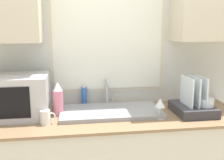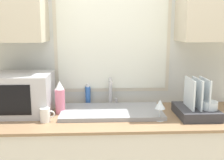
{
  "view_description": "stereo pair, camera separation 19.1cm",
  "coord_description": "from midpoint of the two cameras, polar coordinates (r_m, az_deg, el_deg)",
  "views": [
    {
      "loc": [
        -0.29,
        -1.57,
        1.57
      ],
      "look_at": [
        -0.02,
        0.29,
        1.2
      ],
      "focal_mm": 42.0,
      "sensor_mm": 36.0,
      "label": 1
    },
    {
      "loc": [
        -0.1,
        -1.59,
        1.57
      ],
      "look_at": [
        -0.02,
        0.29,
        1.2
      ],
      "focal_mm": 42.0,
      "sensor_mm": 36.0,
      "label": 2
    }
  ],
  "objects": [
    {
      "name": "soap_bottle",
      "position": [
        2.26,
        -2.86,
        -3.38
      ],
      "size": [
        0.05,
        0.05,
        0.18
      ],
      "color": "blue",
      "rests_on": "countertop"
    },
    {
      "name": "wine_glass",
      "position": [
        1.92,
        13.25,
        -5.37
      ],
      "size": [
        0.08,
        0.08,
        0.15
      ],
      "color": "silver",
      "rests_on": "countertop"
    },
    {
      "name": "sink_basin",
      "position": [
        2.05,
        2.6,
        -6.9
      ],
      "size": [
        0.78,
        0.39,
        0.03
      ],
      "color": "gray",
      "rests_on": "countertop"
    },
    {
      "name": "dish_rack",
      "position": [
        2.1,
        20.58,
        -5.67
      ],
      "size": [
        0.28,
        0.33,
        0.29
      ],
      "color": "#333338",
      "rests_on": "countertop"
    },
    {
      "name": "faucet",
      "position": [
        2.22,
        2.27,
        -2.17
      ],
      "size": [
        0.08,
        0.16,
        0.24
      ],
      "color": "#B7B7BC",
      "rests_on": "countertop"
    },
    {
      "name": "microwave",
      "position": [
        2.11,
        -16.42,
        -2.88
      ],
      "size": [
        0.44,
        0.39,
        0.31
      ],
      "color": "#B2B2B7",
      "rests_on": "countertop"
    },
    {
      "name": "wall_back",
      "position": [
        2.22,
        2.6,
        7.34
      ],
      "size": [
        6.0,
        0.38,
        2.6
      ],
      "color": "silver",
      "rests_on": "ground_plane"
    },
    {
      "name": "mug_near_sink",
      "position": [
        1.9,
        -11.52,
        -7.5
      ],
      "size": [
        0.11,
        0.07,
        0.1
      ],
      "color": "white",
      "rests_on": "countertop"
    },
    {
      "name": "spray_bottle",
      "position": [
        2.05,
        -8.66,
        -3.89
      ],
      "size": [
        0.08,
        0.08,
        0.26
      ],
      "color": "#D8728C",
      "rests_on": "countertop"
    }
  ]
}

